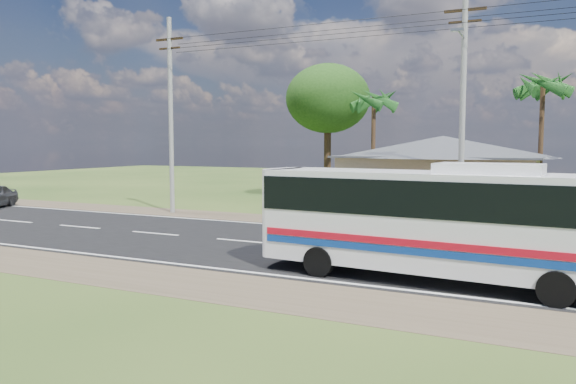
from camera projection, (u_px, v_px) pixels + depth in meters
name	position (u px, v px, depth m)	size (l,w,h in m)	color
ground	(348.00, 251.00, 20.84)	(120.00, 120.00, 0.00)	#264017
road	(348.00, 251.00, 20.84)	(120.00, 16.00, 0.03)	black
house	(442.00, 167.00, 31.85)	(12.40, 10.00, 5.00)	tan
utility_poles	(455.00, 103.00, 25.01)	(32.80, 2.22, 11.00)	#9E9E99
palm_mid	(543.00, 87.00, 31.55)	(2.80, 2.80, 8.20)	#47301E
palm_far	(374.00, 102.00, 36.35)	(2.80, 2.80, 7.70)	#47301E
tree_behind_house	(328.00, 99.00, 39.84)	(6.00, 6.00, 9.61)	#47301E
coach_bus	(453.00, 215.00, 15.75)	(11.21, 3.07, 3.44)	white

